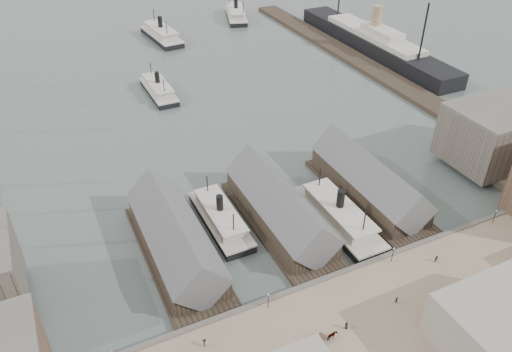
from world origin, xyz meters
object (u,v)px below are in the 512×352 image
ferry_docked_west (220,218)px  ocean_steamer (374,41)px  horse_cart_center (329,337)px  horse_cart_right (460,318)px

ferry_docked_west → ocean_steamer: 132.75m
ferry_docked_west → ocean_steamer: ocean_steamer is taller
horse_cart_center → horse_cart_right: bearing=-117.0°
horse_cart_right → ocean_steamer: bearing=-57.6°
ferry_docked_west → horse_cart_center: 41.51m
ocean_steamer → horse_cart_right: 149.99m
ocean_steamer → horse_cart_center: 158.33m
ocean_steamer → ferry_docked_west: bearing=-142.3°
ocean_steamer → horse_cart_center: (-100.37, -122.45, -1.34)m
ferry_docked_west → horse_cart_center: bearing=-83.6°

